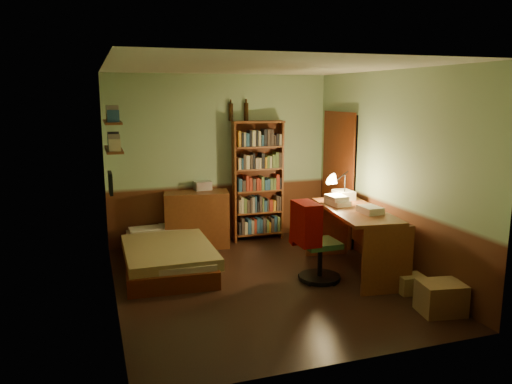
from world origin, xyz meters
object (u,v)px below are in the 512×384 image
object	(u,v)px
cardboard_box_b	(410,284)
desk_lamp	(345,177)
bed	(166,246)
office_chair	(321,237)
desk	(354,241)
mini_stereo	(203,186)
dresser	(197,219)
cardboard_box_a	(441,298)
bookshelf	(258,181)

from	to	relation	value
cardboard_box_b	desk_lamp	bearing A→B (deg)	97.47
bed	office_chair	distance (m)	2.08
desk	desk_lamp	xyz separation A→B (m)	(0.12, 0.52, 0.76)
mini_stereo	desk_lamp	world-z (taller)	desk_lamp
mini_stereo	desk	size ratio (longest dim) A/B	0.16
cardboard_box_b	dresser	bearing A→B (deg)	127.43
cardboard_box_b	cardboard_box_a	bearing A→B (deg)	-93.80
dresser	mini_stereo	xyz separation A→B (m)	(0.13, 0.12, 0.49)
bookshelf	office_chair	bearing A→B (deg)	-79.30
bed	desk	distance (m)	2.49
bed	bookshelf	size ratio (longest dim) A/B	1.05
bookshelf	desk_lamp	size ratio (longest dim) A/B	2.85
cardboard_box_b	bed	bearing A→B (deg)	144.98
desk_lamp	bed	bearing A→B (deg)	-176.00
desk	desk_lamp	bearing A→B (deg)	83.71
bed	cardboard_box_b	distance (m)	3.16
bed	desk_lamp	world-z (taller)	desk_lamp
desk_lamp	cardboard_box_b	size ratio (longest dim) A/B	2.21
desk_lamp	mini_stereo	bearing A→B (deg)	155.66
desk_lamp	office_chair	distance (m)	1.10
desk	mini_stereo	bearing A→B (deg)	136.47
desk_lamp	cardboard_box_b	bearing A→B (deg)	-67.43
dresser	cardboard_box_b	bearing A→B (deg)	-42.77
mini_stereo	desk	world-z (taller)	mini_stereo
mini_stereo	bed	bearing A→B (deg)	-133.02
dresser	desk	bearing A→B (deg)	-36.73
dresser	desk_lamp	bearing A→B (deg)	-25.07
bed	cardboard_box_a	xyz separation A→B (m)	(2.54, -2.39, -0.13)
bookshelf	mini_stereo	bearing A→B (deg)	-176.13
bed	dresser	world-z (taller)	dresser
mini_stereo	bookshelf	distance (m)	0.89
dresser	cardboard_box_b	distance (m)	3.30
bed	dresser	xyz separation A→B (m)	(0.59, 0.79, 0.13)
bed	mini_stereo	size ratio (longest dim) A/B	7.99
cardboard_box_a	dresser	bearing A→B (deg)	121.53
mini_stereo	cardboard_box_b	size ratio (longest dim) A/B	0.83
cardboard_box_a	cardboard_box_b	world-z (taller)	cardboard_box_a
dresser	bookshelf	size ratio (longest dim) A/B	0.51
bookshelf	desk	distance (m)	2.06
desk	desk_lamp	world-z (taller)	desk_lamp
bookshelf	office_chair	xyz separation A→B (m)	(0.15, -1.98, -0.39)
bookshelf	desk_lamp	xyz separation A→B (m)	(0.81, -1.35, 0.23)
desk_lamp	cardboard_box_a	distance (m)	2.17
desk	cardboard_box_b	xyz separation A→B (m)	(0.30, -0.82, -0.32)
desk	dresser	bearing A→B (deg)	140.59
mini_stereo	cardboard_box_b	xyz separation A→B (m)	(1.87, -2.73, -0.81)
desk_lamp	office_chair	world-z (taller)	desk_lamp
office_chair	cardboard_box_a	distance (m)	1.57
bed	cardboard_box_a	world-z (taller)	bed
desk	bed	bearing A→B (deg)	163.63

